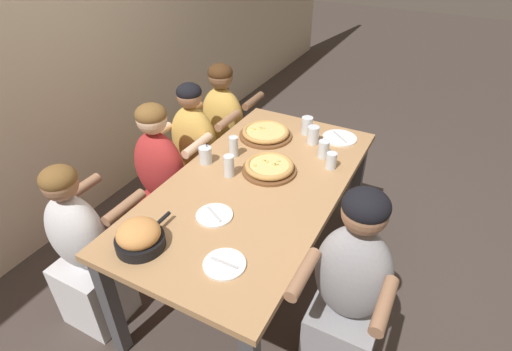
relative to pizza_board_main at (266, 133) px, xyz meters
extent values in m
plane|color=#423833|center=(-0.52, -0.20, -0.81)|extent=(18.00, 18.00, 0.00)
cube|color=beige|center=(-0.52, 1.38, 0.79)|extent=(10.00, 0.06, 3.20)
cube|color=tan|center=(-0.52, -0.20, -0.05)|extent=(1.83, 0.96, 0.04)
cube|color=#4C4C51|center=(0.33, -0.62, -0.44)|extent=(0.07, 0.07, 0.74)
cube|color=#4C4C51|center=(-1.38, 0.22, -0.44)|extent=(0.07, 0.07, 0.74)
cube|color=#4C4C51|center=(0.33, 0.22, -0.44)|extent=(0.07, 0.07, 0.74)
cylinder|color=brown|center=(0.00, 0.00, -0.02)|extent=(0.37, 0.37, 0.02)
torus|color=tan|center=(0.00, 0.00, 0.01)|extent=(0.33, 0.33, 0.03)
cylinder|color=#E5C675|center=(0.00, 0.00, 0.00)|extent=(0.28, 0.28, 0.03)
cylinder|color=#E5C166|center=(0.03, 0.05, 0.02)|extent=(0.02, 0.02, 0.01)
cylinder|color=#E5C166|center=(0.03, 0.03, 0.02)|extent=(0.02, 0.02, 0.01)
cylinder|color=#E5C166|center=(-0.02, 0.08, 0.02)|extent=(0.02, 0.02, 0.01)
cylinder|color=#E5C166|center=(-0.02, 0.10, 0.02)|extent=(0.02, 0.02, 0.01)
cylinder|color=#E5C166|center=(0.01, 0.05, 0.02)|extent=(0.02, 0.02, 0.01)
cylinder|color=brown|center=(-0.38, -0.22, -0.02)|extent=(0.34, 0.34, 0.02)
torus|color=tan|center=(-0.38, -0.22, 0.01)|extent=(0.30, 0.30, 0.03)
cylinder|color=#E5C675|center=(-0.38, -0.22, 0.01)|extent=(0.25, 0.25, 0.03)
cylinder|color=#E5C166|center=(-0.36, -0.25, 0.02)|extent=(0.02, 0.02, 0.01)
cylinder|color=#E5C166|center=(-0.38, -0.25, 0.02)|extent=(0.02, 0.02, 0.01)
cylinder|color=#E5C166|center=(-0.36, -0.17, 0.02)|extent=(0.02, 0.02, 0.01)
cylinder|color=#E5C166|center=(-0.36, -0.19, 0.02)|extent=(0.02, 0.02, 0.01)
cylinder|color=#E5C166|center=(-0.32, -0.25, 0.02)|extent=(0.02, 0.02, 0.01)
cylinder|color=#E5C166|center=(-0.43, -0.14, 0.02)|extent=(0.02, 0.02, 0.01)
cylinder|color=black|center=(-1.25, 0.04, 0.00)|extent=(0.24, 0.24, 0.06)
cylinder|color=black|center=(-1.08, 0.04, 0.02)|extent=(0.11, 0.02, 0.02)
ellipsoid|color=#D68E4C|center=(-1.25, 0.04, 0.06)|extent=(0.21, 0.21, 0.11)
cylinder|color=white|center=(-1.17, -0.37, -0.02)|extent=(0.20, 0.20, 0.01)
cube|color=#B7B7BC|center=(-1.17, -0.37, -0.01)|extent=(0.01, 0.14, 0.01)
cylinder|color=white|center=(0.21, -0.47, -0.02)|extent=(0.24, 0.24, 0.01)
cube|color=#B7B7BC|center=(0.21, -0.47, -0.01)|extent=(0.12, 0.13, 0.01)
cylinder|color=white|center=(-0.90, -0.15, -0.02)|extent=(0.20, 0.20, 0.01)
cube|color=#B7B7BC|center=(-0.90, -0.15, -0.01)|extent=(0.08, 0.13, 0.01)
cylinder|color=silver|center=(-0.48, 0.18, 0.03)|extent=(0.08, 0.08, 0.11)
cylinder|color=#1EA8DB|center=(-0.48, 0.18, 0.01)|extent=(0.07, 0.07, 0.08)
cylinder|color=black|center=(-0.46, 0.18, 0.04)|extent=(0.01, 0.02, 0.13)
cylinder|color=silver|center=(-0.53, -0.02, 0.04)|extent=(0.06, 0.06, 0.14)
cylinder|color=black|center=(-0.53, -0.02, 0.01)|extent=(0.06, 0.06, 0.08)
cylinder|color=silver|center=(-0.33, 0.07, 0.04)|extent=(0.06, 0.06, 0.14)
cylinder|color=black|center=(-0.33, 0.07, 0.02)|extent=(0.05, 0.05, 0.10)
cylinder|color=silver|center=(0.07, -0.32, 0.03)|extent=(0.08, 0.08, 0.12)
cylinder|color=silver|center=(0.18, -0.24, 0.03)|extent=(0.08, 0.08, 0.12)
cylinder|color=black|center=(0.18, -0.24, 0.01)|extent=(0.07, 0.07, 0.07)
cylinder|color=silver|center=(-0.07, -0.45, 0.03)|extent=(0.07, 0.07, 0.11)
cylinder|color=silver|center=(-0.17, -0.54, 0.02)|extent=(0.07, 0.07, 0.11)
cylinder|color=silver|center=(-0.17, -0.54, 0.00)|extent=(0.06, 0.06, 0.06)
cube|color=#99999E|center=(-0.89, -0.90, -0.58)|extent=(0.32, 0.34, 0.45)
ellipsoid|color=#99999E|center=(-0.89, -0.90, -0.08)|extent=(0.24, 0.36, 0.55)
sphere|color=#9E7051|center=(-0.89, -0.90, 0.29)|extent=(0.20, 0.20, 0.20)
ellipsoid|color=black|center=(-0.89, -0.90, 0.32)|extent=(0.20, 0.20, 0.14)
cylinder|color=#9E7051|center=(-1.10, -1.07, 0.03)|extent=(0.28, 0.06, 0.06)
cylinder|color=#9E7051|center=(-1.10, -0.73, 0.03)|extent=(0.28, 0.06, 0.06)
cube|color=gold|center=(0.23, 0.50, -0.58)|extent=(0.32, 0.34, 0.45)
ellipsoid|color=gold|center=(0.23, 0.50, -0.10)|extent=(0.24, 0.36, 0.52)
sphere|color=brown|center=(0.23, 0.50, 0.25)|extent=(0.19, 0.19, 0.19)
ellipsoid|color=#422814|center=(0.23, 0.50, 0.28)|extent=(0.19, 0.19, 0.13)
cylinder|color=brown|center=(0.43, 0.67, 0.01)|extent=(0.28, 0.06, 0.06)
cylinder|color=brown|center=(0.43, 0.33, 0.01)|extent=(0.28, 0.06, 0.06)
cube|color=#B22D2D|center=(-0.57, 0.50, -0.58)|extent=(0.32, 0.34, 0.45)
ellipsoid|color=#B22D2D|center=(-0.57, 0.50, -0.10)|extent=(0.24, 0.36, 0.51)
sphere|color=beige|center=(-0.57, 0.50, 0.24)|extent=(0.19, 0.19, 0.19)
ellipsoid|color=brown|center=(-0.57, 0.50, 0.27)|extent=(0.19, 0.19, 0.13)
cylinder|color=beige|center=(-0.36, 0.67, 0.00)|extent=(0.28, 0.06, 0.06)
cylinder|color=beige|center=(-0.36, 0.33, 0.00)|extent=(0.28, 0.06, 0.06)
cube|color=gold|center=(-0.17, 0.50, -0.58)|extent=(0.32, 0.34, 0.45)
ellipsoid|color=gold|center=(-0.17, 0.50, -0.10)|extent=(0.24, 0.36, 0.52)
sphere|color=#9E7051|center=(-0.17, 0.50, 0.24)|extent=(0.17, 0.17, 0.17)
ellipsoid|color=black|center=(-0.17, 0.50, 0.27)|extent=(0.18, 0.18, 0.12)
cylinder|color=#9E7051|center=(0.03, 0.67, 0.01)|extent=(0.28, 0.06, 0.06)
cylinder|color=#9E7051|center=(0.03, 0.33, 0.01)|extent=(0.28, 0.06, 0.06)
cube|color=silver|center=(-1.26, 0.50, -0.58)|extent=(0.32, 0.34, 0.45)
ellipsoid|color=silver|center=(-1.26, 0.50, -0.12)|extent=(0.24, 0.36, 0.47)
sphere|color=#9E7051|center=(-1.26, 0.50, 0.20)|extent=(0.18, 0.18, 0.18)
ellipsoid|color=brown|center=(-1.26, 0.50, 0.23)|extent=(0.18, 0.18, 0.12)
cylinder|color=#9E7051|center=(-1.06, 0.67, -0.03)|extent=(0.28, 0.06, 0.06)
cylinder|color=#9E7051|center=(-1.06, 0.33, -0.03)|extent=(0.28, 0.06, 0.06)
camera|label=1|loc=(-2.22, -1.09, 1.34)|focal=28.00mm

